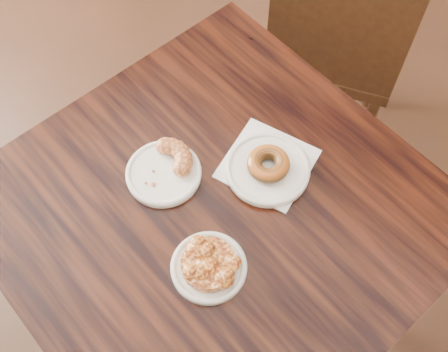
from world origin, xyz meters
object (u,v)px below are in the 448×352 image
Objects in this scene: apple_fritter at (209,263)px; cruller_fragment at (163,168)px; chair_far at (338,42)px; glazed_donut at (268,164)px; cafe_table at (217,273)px.

cruller_fragment is (-0.20, 0.11, -0.00)m from apple_fritter.
glazed_donut is (0.16, -0.68, 0.33)m from chair_far.
glazed_donut is 0.22m from cruller_fragment.
apple_fritter is at bearing -46.46° from cafe_table.
cafe_table is 0.42m from apple_fritter.
glazed_donut is 0.62× the size of apple_fritter.
glazed_donut reaches higher than cruller_fragment.
glazed_donut is 0.24m from apple_fritter.
glazed_donut is at bearing 86.70° from cafe_table.
apple_fritter is at bearing 84.44° from chair_far.
apple_fritter is 1.15× the size of cruller_fragment.
cafe_table is 0.43m from cruller_fragment.
glazed_donut reaches higher than apple_fritter.
apple_fritter is (0.03, -0.24, -0.00)m from glazed_donut.
glazed_donut is at bearing 37.91° from cruller_fragment.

